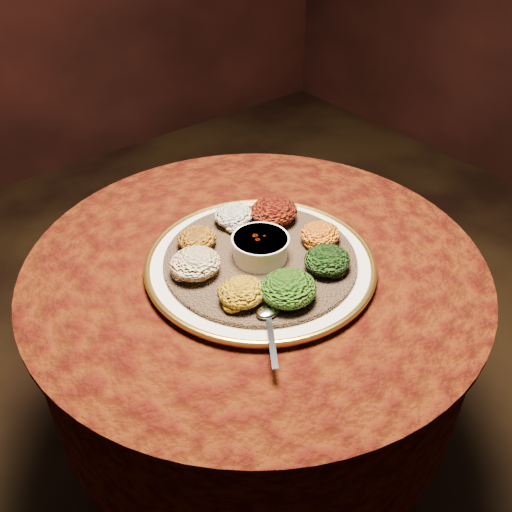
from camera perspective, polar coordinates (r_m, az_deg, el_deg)
table at (r=1.30m, az=-0.09°, el=-6.76°), size 0.96×0.96×0.73m
platter at (r=1.16m, az=0.43°, el=-0.75°), size 0.56×0.56×0.02m
injera at (r=1.15m, az=0.43°, el=-0.33°), size 0.42×0.42×0.01m
stew_bowl at (r=1.13m, az=0.44°, el=0.98°), size 0.12×0.12×0.05m
spoon at (r=1.01m, az=1.24°, el=-5.95°), size 0.10×0.13×0.01m
portion_ayib at (r=1.24m, az=-2.26°, el=4.08°), size 0.09×0.08×0.04m
portion_kitfo at (r=1.24m, az=1.81°, el=4.50°), size 0.10×0.10×0.05m
portion_tikil at (r=1.19m, az=6.44°, el=2.19°), size 0.08×0.08×0.04m
portion_gomen at (r=1.12m, az=7.13°, el=-0.39°), size 0.09×0.09×0.04m
portion_mixveg at (r=1.04m, az=3.25°, el=-3.25°), size 0.11×0.10×0.05m
portion_kik at (r=1.04m, az=-1.42°, el=-3.64°), size 0.09×0.08×0.04m
portion_timatim at (r=1.10m, az=-6.08°, el=-0.74°), size 0.10×0.10×0.05m
portion_shiro at (r=1.17m, az=-5.92°, el=1.76°), size 0.08×0.08×0.04m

